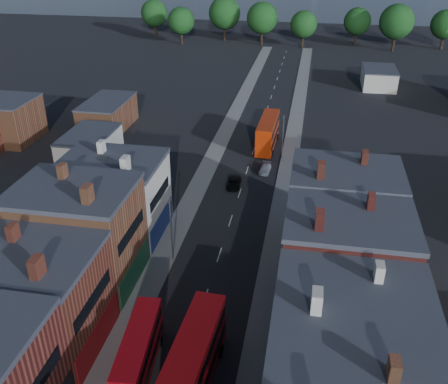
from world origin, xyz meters
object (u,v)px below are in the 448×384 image
at_px(bus_1, 193,363).
at_px(car_2, 234,183).
at_px(ped_3, 278,302).
at_px(bus_2, 268,132).
at_px(car_3, 265,169).
at_px(bus_0, 139,353).

xyz_separation_m(bus_1, car_2, (-2.70, 37.44, -2.26)).
bearing_deg(bus_1, ped_3, 64.09).
distance_m(bus_2, car_3, 10.63).
bearing_deg(ped_3, car_2, 24.70).
height_order(bus_0, bus_2, bus_2).
bearing_deg(car_3, bus_0, -94.82).
bearing_deg(bus_0, bus_1, -14.31).
relative_size(bus_1, bus_2, 1.03).
xyz_separation_m(car_3, ped_3, (4.77, -32.27, 0.37)).
distance_m(bus_0, car_2, 36.78).
bearing_deg(ped_3, bus_2, 13.38).
distance_m(bus_1, car_2, 37.61).
relative_size(bus_2, car_2, 2.81).
relative_size(bus_2, car_3, 3.08).
height_order(bus_1, car_2, bus_1).
xyz_separation_m(bus_0, ped_3, (11.20, 10.41, -1.38)).
bearing_deg(bus_2, bus_1, -89.23).
bearing_deg(ped_3, bus_0, 138.88).
bearing_deg(car_3, bus_1, -88.14).
height_order(bus_2, ped_3, bus_2).
bearing_deg(bus_2, car_2, -100.11).
distance_m(bus_0, bus_1, 5.09).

